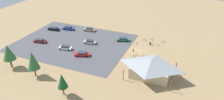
{
  "coord_description": "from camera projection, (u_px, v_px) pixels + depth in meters",
  "views": [
    {
      "loc": [
        -16.37,
        61.09,
        33.6
      ],
      "look_at": [
        6.94,
        4.85,
        1.2
      ],
      "focal_mm": 34.07,
      "sensor_mm": 36.0,
      "label": 1
    }
  ],
  "objects": [
    {
      "name": "bicycle_purple_yard_right",
      "position": [
        145.0,
        40.0,
        77.7
      ],
      "size": [
        1.68,
        0.48,
        0.91
      ],
      "color": "black",
      "rests_on": "ground"
    },
    {
      "name": "bicycle_red_near_sign",
      "position": [
        132.0,
        61.0,
        64.67
      ],
      "size": [
        1.62,
        0.48,
        0.77
      ],
      "color": "black",
      "rests_on": "ground"
    },
    {
      "name": "pine_west",
      "position": [
        33.0,
        60.0,
        55.9
      ],
      "size": [
        3.26,
        3.26,
        7.53
      ],
      "color": "brown",
      "rests_on": "ground"
    },
    {
      "name": "lot_sign",
      "position": [
        137.0,
        45.0,
        71.84
      ],
      "size": [
        0.56,
        0.08,
        2.2
      ],
      "color": "#99999E",
      "rests_on": "ground"
    },
    {
      "name": "pine_mideast",
      "position": [
        62.0,
        81.0,
        49.44
      ],
      "size": [
        2.49,
        2.49,
        5.89
      ],
      "color": "brown",
      "rests_on": "ground"
    },
    {
      "name": "trash_bin",
      "position": [
        150.0,
        43.0,
        74.88
      ],
      "size": [
        0.6,
        0.6,
        0.9
      ],
      "primitive_type": "cylinder",
      "color": "brown",
      "rests_on": "ground"
    },
    {
      "name": "bicycle_silver_edge_south",
      "position": [
        137.0,
        56.0,
        67.3
      ],
      "size": [
        0.91,
        1.58,
        0.81
      ],
      "color": "black",
      "rests_on": "ground"
    },
    {
      "name": "bicycle_blue_yard_center",
      "position": [
        143.0,
        57.0,
        66.48
      ],
      "size": [
        0.48,
        1.81,
        0.92
      ],
      "color": "black",
      "rests_on": "ground"
    },
    {
      "name": "car_silver_mid_lot",
      "position": [
        90.0,
        42.0,
        75.48
      ],
      "size": [
        4.59,
        2.41,
        1.41
      ],
      "color": "#BCBCC1",
      "rests_on": "parking_lot_asphalt"
    },
    {
      "name": "bike_pavilion",
      "position": [
        151.0,
        67.0,
        56.81
      ],
      "size": [
        12.7,
        9.53,
        5.22
      ],
      "color": "#C6B28E",
      "rests_on": "ground"
    },
    {
      "name": "bicycle_orange_yard_front",
      "position": [
        137.0,
        59.0,
        65.58
      ],
      "size": [
        0.48,
        1.69,
        0.88
      ],
      "color": "black",
      "rests_on": "ground"
    },
    {
      "name": "car_green_end_stall",
      "position": [
        123.0,
        39.0,
        77.37
      ],
      "size": [
        4.87,
        3.29,
        1.33
      ],
      "color": "#1E6B3D",
      "rests_on": "parking_lot_asphalt"
    },
    {
      "name": "car_black_by_curb",
      "position": [
        54.0,
        29.0,
        86.34
      ],
      "size": [
        4.8,
        2.03,
        1.3
      ],
      "color": "black",
      "rests_on": "parking_lot_asphalt"
    },
    {
      "name": "parking_lot_asphalt",
      "position": [
        73.0,
        43.0,
        76.37
      ],
      "size": [
        39.69,
        30.85,
        0.05
      ],
      "primitive_type": "cube",
      "color": "#4C4C51",
      "rests_on": "ground"
    },
    {
      "name": "bicycle_green_lone_west",
      "position": [
        158.0,
        45.0,
        73.98
      ],
      "size": [
        1.66,
        0.63,
        0.87
      ],
      "color": "black",
      "rests_on": "ground"
    },
    {
      "name": "car_red_far_end",
      "position": [
        82.0,
        54.0,
        67.62
      ],
      "size": [
        5.02,
        3.34,
        1.37
      ],
      "color": "red",
      "rests_on": "parking_lot_asphalt"
    },
    {
      "name": "car_maroon_front_row",
      "position": [
        40.0,
        41.0,
        76.24
      ],
      "size": [
        4.75,
        2.4,
        1.32
      ],
      "color": "maroon",
      "rests_on": "parking_lot_asphalt"
    },
    {
      "name": "bicycle_yellow_edge_north",
      "position": [
        152.0,
        39.0,
        78.34
      ],
      "size": [
        1.49,
        0.85,
        0.78
      ],
      "color": "black",
      "rests_on": "ground"
    },
    {
      "name": "visitor_crossing_yard",
      "position": [
        133.0,
        49.0,
        70.13
      ],
      "size": [
        0.36,
        0.36,
        1.77
      ],
      "color": "#2D3347",
      "rests_on": "ground"
    },
    {
      "name": "bicycle_black_yard_left",
      "position": [
        151.0,
        59.0,
        65.7
      ],
      "size": [
        1.64,
        0.48,
        0.78
      ],
      "color": "black",
      "rests_on": "ground"
    },
    {
      "name": "pine_midwest",
      "position": [
        8.0,
        52.0,
        59.83
      ],
      "size": [
        3.57,
        3.57,
        7.24
      ],
      "color": "brown",
      "rests_on": "ground"
    },
    {
      "name": "car_white_inner_stall",
      "position": [
        65.0,
        47.0,
        71.48
      ],
      "size": [
        4.66,
        2.34,
        1.46
      ],
      "color": "white",
      "rests_on": "parking_lot_asphalt"
    },
    {
      "name": "car_blue_back_corner",
      "position": [
        68.0,
        28.0,
        86.79
      ],
      "size": [
        4.93,
        2.37,
        1.46
      ],
      "color": "#1E42B2",
      "rests_on": "parking_lot_asphalt"
    },
    {
      "name": "bicycle_teal_near_porch",
      "position": [
        163.0,
        42.0,
        76.32
      ],
      "size": [
        1.53,
        0.8,
        0.87
      ],
      "color": "black",
      "rests_on": "ground"
    },
    {
      "name": "ground",
      "position": [
        137.0,
        51.0,
        71.13
      ],
      "size": [
        160.0,
        160.0,
        0.0
      ],
      "primitive_type": "plane",
      "color": "#9E7F56",
      "rests_on": "ground"
    },
    {
      "name": "bicycle_white_trailside",
      "position": [
        152.0,
        44.0,
        74.61
      ],
      "size": [
        0.52,
        1.6,
        0.81
      ],
      "color": "black",
      "rests_on": "ground"
    },
    {
      "name": "car_tan_second_row",
      "position": [
        89.0,
        29.0,
        85.56
      ],
      "size": [
        4.69,
        2.31,
        1.4
      ],
      "color": "tan",
      "rests_on": "parking_lot_asphalt"
    }
  ]
}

